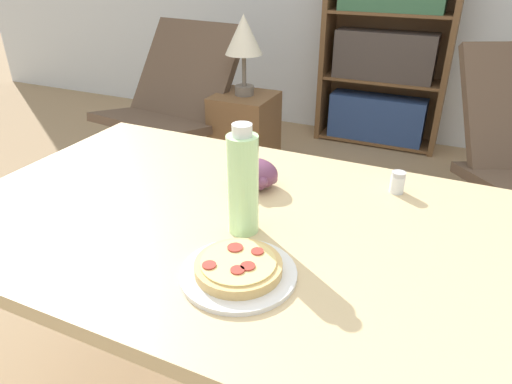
# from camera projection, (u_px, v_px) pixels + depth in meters

# --- Properties ---
(dining_table) EXTENTS (1.28, 0.82, 0.73)m
(dining_table) POSITION_uv_depth(u_px,v_px,m) (229.00, 249.00, 1.09)
(dining_table) COLOR #D1B27F
(dining_table) RESTS_ON ground_plane
(pizza_on_plate) EXTENTS (0.22, 0.22, 0.04)m
(pizza_on_plate) POSITION_uv_depth(u_px,v_px,m) (238.00, 269.00, 0.85)
(pizza_on_plate) COLOR white
(pizza_on_plate) RESTS_ON dining_table
(grape_bunch) EXTENTS (0.12, 0.10, 0.07)m
(grape_bunch) POSITION_uv_depth(u_px,v_px,m) (255.00, 174.00, 1.16)
(grape_bunch) COLOR #6B3856
(grape_bunch) RESTS_ON dining_table
(drink_bottle) EXTENTS (0.07, 0.07, 0.24)m
(drink_bottle) POSITION_uv_depth(u_px,v_px,m) (243.00, 183.00, 0.94)
(drink_bottle) COLOR #B7EAA3
(drink_bottle) RESTS_ON dining_table
(salt_shaker) EXTENTS (0.04, 0.04, 0.06)m
(salt_shaker) POSITION_uv_depth(u_px,v_px,m) (398.00, 182.00, 1.13)
(salt_shaker) COLOR white
(salt_shaker) RESTS_ON dining_table
(lounge_chair_near) EXTENTS (0.75, 0.84, 0.88)m
(lounge_chair_near) POSITION_uv_depth(u_px,v_px,m) (173.00, 127.00, 2.86)
(lounge_chair_near) COLOR black
(lounge_chair_near) RESTS_ON ground_plane
(bookshelf) EXTENTS (0.86, 0.27, 1.37)m
(bookshelf) POSITION_uv_depth(u_px,v_px,m) (385.00, 53.00, 3.11)
(bookshelf) COLOR brown
(bookshelf) RESTS_ON ground_plane
(side_table) EXTENTS (0.34, 0.34, 0.52)m
(side_table) POSITION_uv_depth(u_px,v_px,m) (245.00, 137.00, 2.77)
(side_table) COLOR brown
(side_table) RESTS_ON ground_plane
(table_lamp) EXTENTS (0.21, 0.21, 0.44)m
(table_lamp) POSITION_uv_depth(u_px,v_px,m) (244.00, 39.00, 2.50)
(table_lamp) COLOR #665B51
(table_lamp) RESTS_ON side_table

